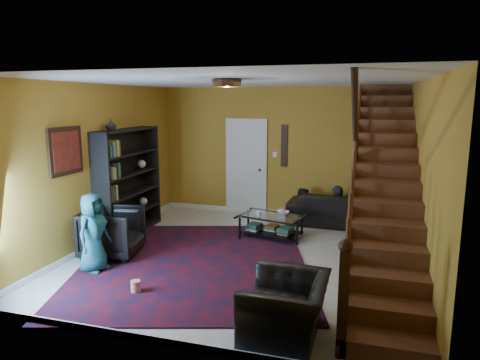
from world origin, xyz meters
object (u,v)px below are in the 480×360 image
(armchair_right, at_px, (286,308))
(coffee_table, at_px, (271,225))
(sofa, at_px, (345,209))
(armchair_left, at_px, (112,232))
(bookshelf, at_px, (129,184))

(armchair_right, height_order, coffee_table, armchair_right)
(armchair_right, bearing_deg, coffee_table, -164.47)
(sofa, distance_m, armchair_left, 4.57)
(bookshelf, bearing_deg, coffee_table, 10.70)
(sofa, xyz_separation_m, armchair_left, (-3.55, -2.87, 0.07))
(sofa, distance_m, coffee_table, 1.74)
(bookshelf, height_order, coffee_table, bookshelf)
(bookshelf, bearing_deg, armchair_right, -38.37)
(armchair_left, height_order, armchair_right, armchair_left)
(sofa, bearing_deg, bookshelf, 25.77)
(armchair_left, height_order, coffee_table, armchair_left)
(armchair_left, distance_m, coffee_table, 2.84)
(bookshelf, relative_size, armchair_right, 2.01)
(sofa, relative_size, coffee_table, 1.83)
(coffee_table, bearing_deg, armchair_left, -143.88)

